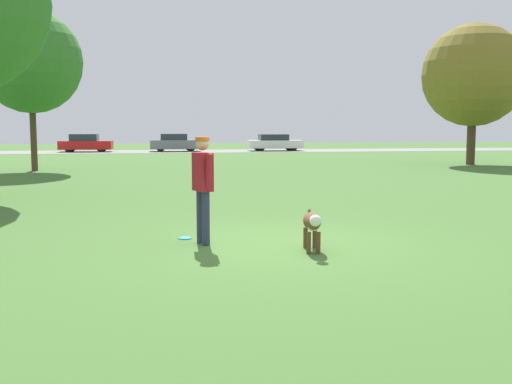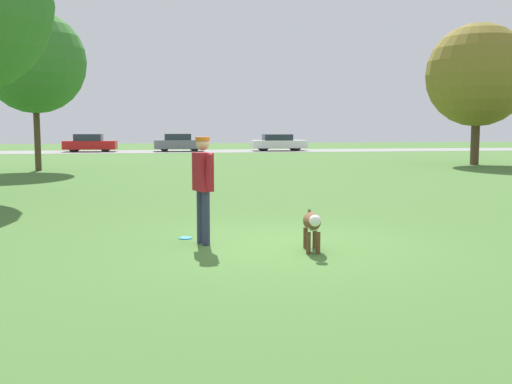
{
  "view_description": "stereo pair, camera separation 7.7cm",
  "coord_description": "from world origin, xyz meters",
  "views": [
    {
      "loc": [
        -1.94,
        -9.61,
        1.95
      ],
      "look_at": [
        -0.37,
        -0.24,
        0.9
      ],
      "focal_mm": 42.0,
      "sensor_mm": 36.0,
      "label": 1
    },
    {
      "loc": [
        -1.86,
        -9.63,
        1.95
      ],
      "look_at": [
        -0.37,
        -0.24,
        0.9
      ],
      "focal_mm": 42.0,
      "sensor_mm": 36.0,
      "label": 2
    }
  ],
  "objects": [
    {
      "name": "frisbee",
      "position": [
        -1.47,
        0.71,
        0.01
      ],
      "size": [
        0.24,
        0.24,
        0.02
      ],
      "color": "#268CE5",
      "rests_on": "ground_plane"
    },
    {
      "name": "tree_far_right",
      "position": [
        13.87,
        18.65,
        4.49
      ],
      "size": [
        5.12,
        5.12,
        7.06
      ],
      "color": "#4C3826",
      "rests_on": "ground_plane"
    },
    {
      "name": "parked_car_white",
      "position": [
        7.4,
        37.31,
        0.66
      ],
      "size": [
        4.34,
        1.87,
        1.32
      ],
      "rotation": [
        0.0,
        0.0,
        -0.01
      ],
      "color": "white",
      "rests_on": "ground_plane"
    },
    {
      "name": "far_road_strip",
      "position": [
        0.0,
        37.41,
        0.01
      ],
      "size": [
        120.0,
        6.0,
        0.01
      ],
      "color": "gray",
      "rests_on": "ground_plane"
    },
    {
      "name": "parked_car_red",
      "position": [
        -7.26,
        37.75,
        0.66
      ],
      "size": [
        3.99,
        1.87,
        1.36
      ],
      "rotation": [
        0.0,
        0.0,
        -0.04
      ],
      "color": "red",
      "rests_on": "ground_plane"
    },
    {
      "name": "parked_car_grey",
      "position": [
        -0.5,
        37.39,
        0.67
      ],
      "size": [
        3.91,
        1.78,
        1.37
      ],
      "rotation": [
        0.0,
        0.0,
        0.03
      ],
      "color": "slate",
      "rests_on": "ground_plane"
    },
    {
      "name": "dog",
      "position": [
        0.44,
        -0.68,
        0.44
      ],
      "size": [
        0.36,
        1.06,
        0.63
      ],
      "rotation": [
        0.0,
        0.0,
        4.58
      ],
      "color": "brown",
      "rests_on": "ground_plane"
    },
    {
      "name": "tree_far_left",
      "position": [
        -7.23,
        17.92,
        4.71
      ],
      "size": [
        4.43,
        4.43,
        6.93
      ],
      "color": "#4C3826",
      "rests_on": "ground_plane"
    },
    {
      "name": "person",
      "position": [
        -1.19,
        0.17,
        1.06
      ],
      "size": [
        0.34,
        0.67,
        1.78
      ],
      "rotation": [
        0.0,
        0.0,
        -1.25
      ],
      "color": "#2D334C",
      "rests_on": "ground_plane"
    },
    {
      "name": "ground_plane",
      "position": [
        0.0,
        0.0,
        0.0
      ],
      "size": [
        120.0,
        120.0,
        0.0
      ],
      "primitive_type": "plane",
      "color": "#426B2D"
    }
  ]
}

